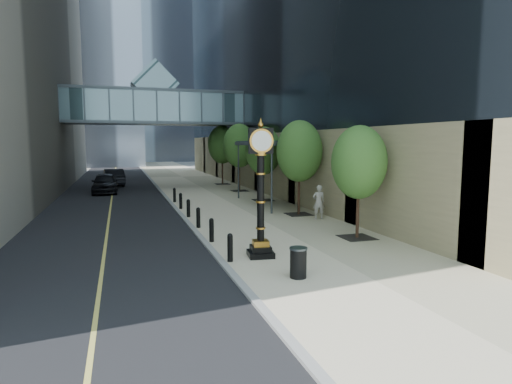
% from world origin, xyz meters
% --- Properties ---
extents(ground, '(320.00, 320.00, 0.00)m').
position_xyz_m(ground, '(0.00, 0.00, 0.00)').
color(ground, gray).
rests_on(ground, ground).
extents(road, '(8.00, 180.00, 0.02)m').
position_xyz_m(road, '(-7.00, 40.00, 0.01)').
color(road, black).
rests_on(road, ground).
extents(sidewalk, '(8.00, 180.00, 0.06)m').
position_xyz_m(sidewalk, '(1.00, 40.00, 0.03)').
color(sidewalk, beige).
rests_on(sidewalk, ground).
extents(curb, '(0.25, 180.00, 0.07)m').
position_xyz_m(curb, '(-3.00, 40.00, 0.04)').
color(curb, gray).
rests_on(curb, ground).
extents(distant_tower_c, '(22.00, 22.00, 65.00)m').
position_xyz_m(distant_tower_c, '(-6.00, 120.00, 32.50)').
color(distant_tower_c, '#A7B7D3').
rests_on(distant_tower_c, ground).
extents(skywalk, '(17.00, 4.20, 5.80)m').
position_xyz_m(skywalk, '(-3.00, 28.00, 7.71)').
color(skywalk, slate).
rests_on(skywalk, ground).
extents(entrance_canopy, '(3.00, 8.00, 4.38)m').
position_xyz_m(entrance_canopy, '(3.48, 14.00, 4.19)').
color(entrance_canopy, '#383F44').
rests_on(entrance_canopy, ground).
extents(bollard_row, '(0.20, 16.20, 0.90)m').
position_xyz_m(bollard_row, '(-2.70, 9.00, 0.51)').
color(bollard_row, black).
rests_on(bollard_row, sidewalk).
extents(street_trees, '(2.89, 28.65, 5.94)m').
position_xyz_m(street_trees, '(3.60, 17.60, 3.82)').
color(street_trees, black).
rests_on(street_trees, sidewalk).
extents(street_clock, '(1.03, 1.03, 4.92)m').
position_xyz_m(street_clock, '(-1.47, 1.30, 2.19)').
color(street_clock, black).
rests_on(street_clock, sidewalk).
extents(trash_bin, '(0.65, 0.65, 0.90)m').
position_xyz_m(trash_bin, '(-1.13, -1.41, 0.51)').
color(trash_bin, black).
rests_on(trash_bin, sidewalk).
extents(pedestrian, '(0.76, 0.58, 1.88)m').
position_xyz_m(pedestrian, '(4.05, 7.79, 1.00)').
color(pedestrian, '#ADA89F').
rests_on(pedestrian, sidewalk).
extents(car_near, '(2.05, 5.00, 1.70)m').
position_xyz_m(car_near, '(-7.58, 24.75, 0.87)').
color(car_near, black).
rests_on(car_near, road).
extents(car_far, '(2.28, 5.20, 1.66)m').
position_xyz_m(car_far, '(-6.97, 31.36, 0.85)').
color(car_far, black).
rests_on(car_far, road).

